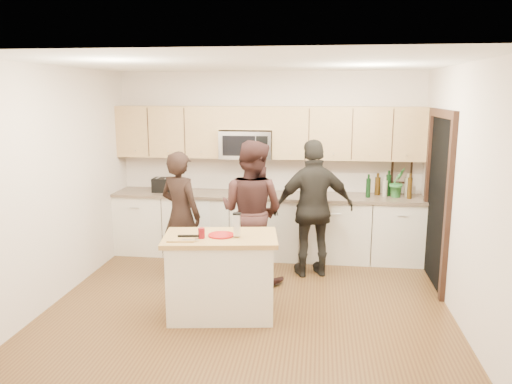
# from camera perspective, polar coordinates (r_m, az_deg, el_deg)

# --- Properties ---
(floor) EXTENTS (4.50, 4.50, 0.00)m
(floor) POSITION_cam_1_polar(r_m,az_deg,el_deg) (5.97, -0.63, -12.39)
(floor) COLOR brown
(floor) RESTS_ON ground
(room_shell) EXTENTS (4.52, 4.02, 2.71)m
(room_shell) POSITION_cam_1_polar(r_m,az_deg,el_deg) (5.50, -0.67, 4.34)
(room_shell) COLOR beige
(room_shell) RESTS_ON ground
(back_cabinetry) EXTENTS (4.50, 0.66, 0.94)m
(back_cabinetry) POSITION_cam_1_polar(r_m,az_deg,el_deg) (7.40, 1.19, -3.79)
(back_cabinetry) COLOR silver
(back_cabinetry) RESTS_ON ground
(upper_cabinetry) EXTENTS (4.50, 0.33, 0.75)m
(upper_cabinetry) POSITION_cam_1_polar(r_m,az_deg,el_deg) (7.30, 1.62, 6.95)
(upper_cabinetry) COLOR tan
(upper_cabinetry) RESTS_ON ground
(microwave) EXTENTS (0.76, 0.41, 0.40)m
(microwave) POSITION_cam_1_polar(r_m,az_deg,el_deg) (7.32, -1.11, 5.45)
(microwave) COLOR silver
(microwave) RESTS_ON ground
(doorway) EXTENTS (0.06, 1.25, 2.20)m
(doorway) POSITION_cam_1_polar(r_m,az_deg,el_deg) (6.60, 20.07, -0.23)
(doorway) COLOR black
(doorway) RESTS_ON ground
(framed_picture) EXTENTS (0.30, 0.03, 0.38)m
(framed_picture) POSITION_cam_1_polar(r_m,az_deg,el_deg) (7.57, 16.31, 2.36)
(framed_picture) COLOR black
(framed_picture) RESTS_ON ground
(dish_towel) EXTENTS (0.34, 0.60, 0.48)m
(dish_towel) POSITION_cam_1_polar(r_m,az_deg,el_deg) (7.30, -6.40, -1.40)
(dish_towel) COLOR white
(dish_towel) RESTS_ON ground
(island) EXTENTS (1.29, 0.86, 0.90)m
(island) POSITION_cam_1_polar(r_m,az_deg,el_deg) (5.48, -4.02, -9.48)
(island) COLOR silver
(island) RESTS_ON ground
(red_plate) EXTENTS (0.28, 0.28, 0.02)m
(red_plate) POSITION_cam_1_polar(r_m,az_deg,el_deg) (5.33, -4.00, -4.93)
(red_plate) COLOR maroon
(red_plate) RESTS_ON island
(box_grater) EXTENTS (0.08, 0.07, 0.25)m
(box_grater) POSITION_cam_1_polar(r_m,az_deg,el_deg) (5.24, -2.19, -3.69)
(box_grater) COLOR silver
(box_grater) RESTS_ON red_plate
(drink_glass) EXTENTS (0.07, 0.07, 0.11)m
(drink_glass) POSITION_cam_1_polar(r_m,az_deg,el_deg) (5.26, -6.25, -4.69)
(drink_glass) COLOR maroon
(drink_glass) RESTS_ON island
(cutting_board) EXTENTS (0.30, 0.22, 0.02)m
(cutting_board) POSITION_cam_1_polar(r_m,az_deg,el_deg) (5.23, -8.53, -5.38)
(cutting_board) COLOR #A67E45
(cutting_board) RESTS_ON island
(tongs) EXTENTS (0.26, 0.06, 0.02)m
(tongs) POSITION_cam_1_polar(r_m,az_deg,el_deg) (5.27, -7.52, -5.01)
(tongs) COLOR black
(tongs) RESTS_ON cutting_board
(knife) EXTENTS (0.18, 0.05, 0.01)m
(knife) POSITION_cam_1_polar(r_m,az_deg,el_deg) (5.16, -7.52, -5.44)
(knife) COLOR silver
(knife) RESTS_ON cutting_board
(toaster) EXTENTS (0.28, 0.24, 0.21)m
(toaster) POSITION_cam_1_polar(r_m,az_deg,el_deg) (7.57, -10.61, 0.81)
(toaster) COLOR black
(toaster) RESTS_ON back_cabinetry
(bottle_cluster) EXTENTS (0.63, 0.28, 0.37)m
(bottle_cluster) POSITION_cam_1_polar(r_m,az_deg,el_deg) (7.34, 15.05, 0.78)
(bottle_cluster) COLOR black
(bottle_cluster) RESTS_ON back_cabinetry
(orchid) EXTENTS (0.30, 0.29, 0.43)m
(orchid) POSITION_cam_1_polar(r_m,az_deg,el_deg) (7.32, 15.88, 1.08)
(orchid) COLOR #327E39
(orchid) RESTS_ON back_cabinetry
(woman_left) EXTENTS (0.72, 0.62, 1.67)m
(woman_left) POSITION_cam_1_polar(r_m,az_deg,el_deg) (6.58, -8.59, -2.58)
(woman_left) COLOR black
(woman_left) RESTS_ON ground
(woman_center) EXTENTS (1.07, 0.96, 1.82)m
(woman_center) POSITION_cam_1_polar(r_m,az_deg,el_deg) (6.34, -0.50, -2.26)
(woman_center) COLOR black
(woman_center) RESTS_ON ground
(woman_right) EXTENTS (1.14, 0.73, 1.81)m
(woman_right) POSITION_cam_1_polar(r_m,az_deg,el_deg) (6.56, 6.64, -1.91)
(woman_right) COLOR black
(woman_right) RESTS_ON ground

